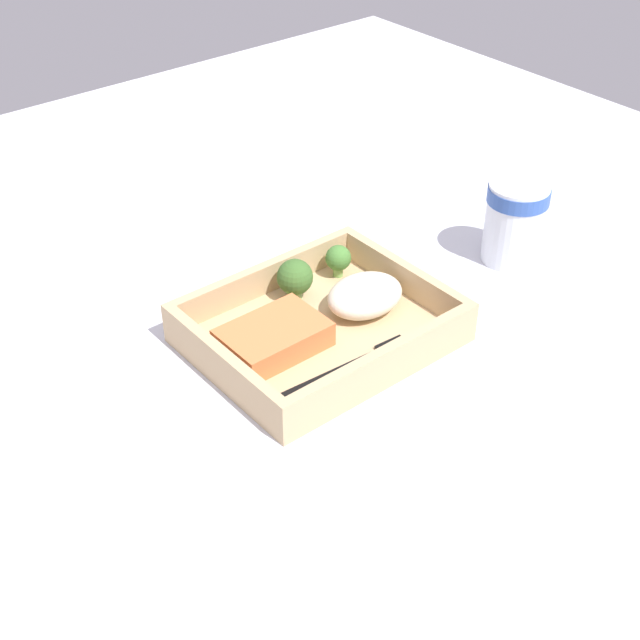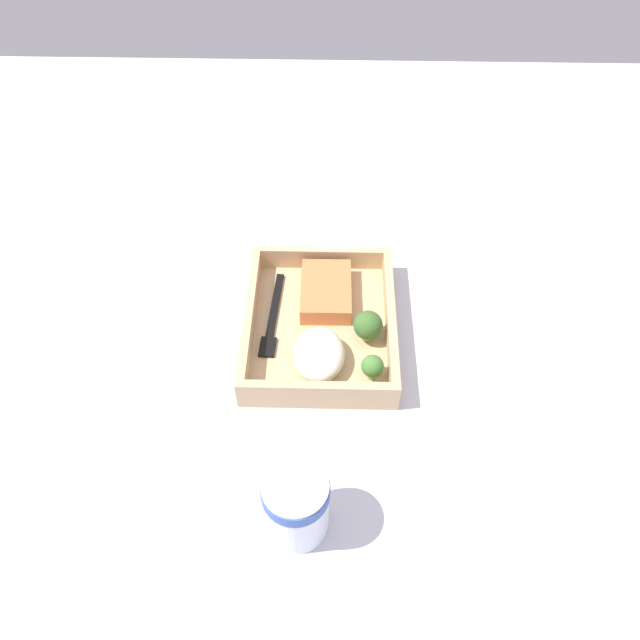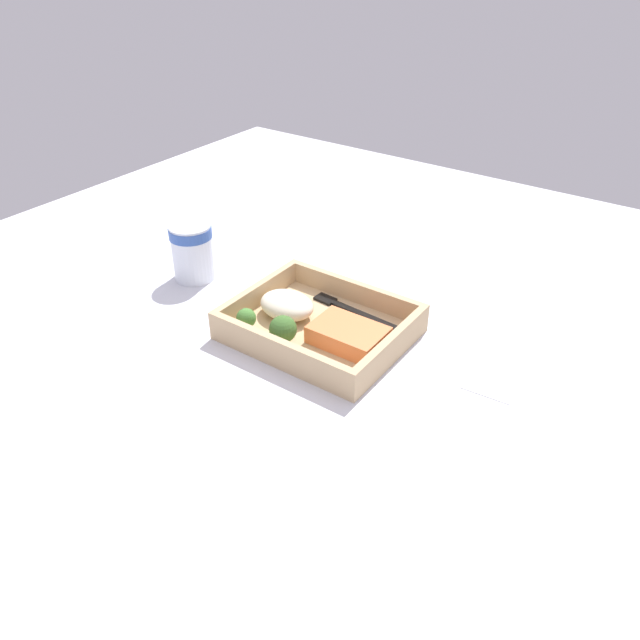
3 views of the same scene
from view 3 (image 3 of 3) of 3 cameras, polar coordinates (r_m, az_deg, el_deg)
name	(u,v)px [view 3 (image 3 of 3)]	position (r cm, az deg, el deg)	size (l,w,h in cm)	color
ground_plane	(320,340)	(97.02, 0.00, -1.83)	(160.00, 160.00, 2.00)	silver
takeout_tray	(320,331)	(96.11, 0.00, -1.05)	(26.09, 21.17, 1.20)	tan
tray_rim	(320,319)	(94.79, 0.00, 0.13)	(26.09, 21.17, 3.53)	tan
salmon_fillet	(348,335)	(91.88, 2.60, -1.38)	(10.78, 7.36, 2.79)	#DF7741
mashed_potatoes	(287,305)	(98.00, -3.04, 1.38)	(9.06, 7.03, 3.78)	#EEE2C8
broccoli_floret_1	(246,319)	(94.41, -6.76, 0.12)	(3.02, 3.02, 3.94)	#75A454
broccoli_floret_2	(283,330)	(90.79, -3.40, -0.90)	(4.10, 4.10, 4.84)	#82A765
fork	(350,309)	(99.98, 2.77, 0.97)	(15.87, 2.67, 0.44)	black
paper_cup	(192,249)	(111.39, -11.60, 6.40)	(7.41, 7.41, 10.14)	white
receipt_slip	(499,372)	(92.21, 16.01, -4.61)	(7.03, 12.01, 0.24)	white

